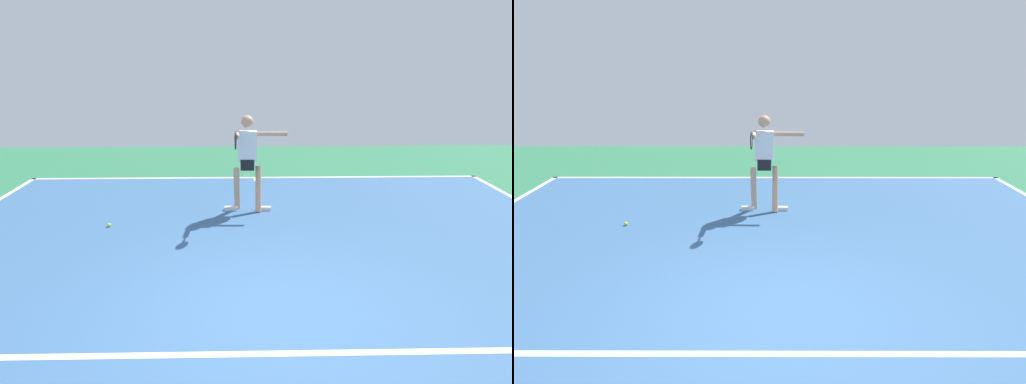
# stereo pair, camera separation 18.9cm
# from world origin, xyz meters

# --- Properties ---
(ground_plane) EXTENTS (21.13, 21.13, 0.00)m
(ground_plane) POSITION_xyz_m (0.00, 0.00, 0.00)
(ground_plane) COLOR #2D754C
(court_surface) EXTENTS (10.46, 13.05, 0.00)m
(court_surface) POSITION_xyz_m (0.00, 0.00, 0.00)
(court_surface) COLOR #38608E
(court_surface) RESTS_ON ground_plane
(court_line_baseline_near) EXTENTS (10.46, 0.10, 0.01)m
(court_line_baseline_near) POSITION_xyz_m (0.00, -6.48, 0.00)
(court_line_baseline_near) COLOR white
(court_line_baseline_near) RESTS_ON ground_plane
(court_line_service) EXTENTS (7.84, 0.10, 0.01)m
(court_line_service) POSITION_xyz_m (0.00, 0.70, 0.00)
(court_line_service) COLOR white
(court_line_service) RESTS_ON ground_plane
(court_line_centre_mark) EXTENTS (0.10, 0.30, 0.01)m
(court_line_centre_mark) POSITION_xyz_m (0.00, -6.28, 0.00)
(court_line_centre_mark) COLOR white
(court_line_centre_mark) RESTS_ON ground_plane
(tennis_player) EXTENTS (1.15, 1.22, 1.78)m
(tennis_player) POSITION_xyz_m (0.21, -3.91, 1.02)
(tennis_player) COLOR tan
(tennis_player) RESTS_ON ground_plane
(tennis_ball_centre_court) EXTENTS (0.07, 0.07, 0.07)m
(tennis_ball_centre_court) POSITION_xyz_m (2.56, -3.07, 0.03)
(tennis_ball_centre_court) COLOR #CCE033
(tennis_ball_centre_court) RESTS_ON ground_plane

